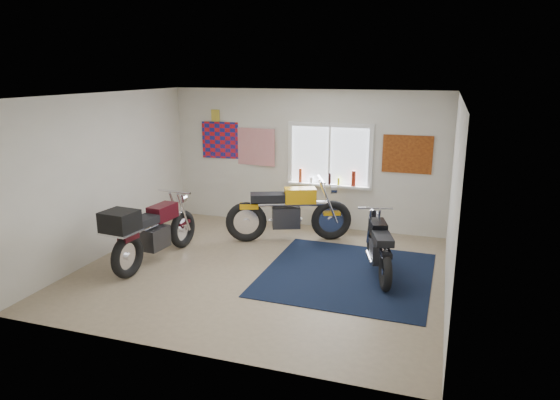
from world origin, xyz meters
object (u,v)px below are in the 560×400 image
(navy_rug, at_px, (347,274))
(yellow_triumph, at_px, (289,213))
(black_chrome_bike, at_px, (379,248))
(maroon_tourer, at_px, (150,231))

(navy_rug, distance_m, yellow_triumph, 1.89)
(black_chrome_bike, bearing_deg, yellow_triumph, 42.99)
(navy_rug, xyz_separation_m, yellow_triumph, (-1.34, 1.23, 0.51))
(yellow_triumph, bearing_deg, maroon_tourer, -156.22)
(maroon_tourer, bearing_deg, black_chrome_bike, -72.08)
(navy_rug, xyz_separation_m, black_chrome_bike, (0.44, 0.19, 0.40))
(yellow_triumph, bearing_deg, black_chrome_bike, -52.98)
(black_chrome_bike, height_order, maroon_tourer, maroon_tourer)
(yellow_triumph, height_order, black_chrome_bike, yellow_triumph)
(maroon_tourer, bearing_deg, navy_rug, -73.76)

